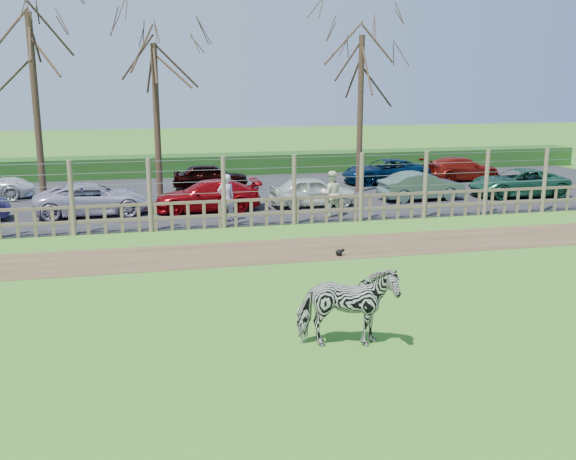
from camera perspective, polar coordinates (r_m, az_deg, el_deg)
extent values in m
plane|color=#64AA38|center=(14.87, -1.59, -6.44)|extent=(120.00, 120.00, 0.00)
cube|color=brown|center=(19.10, -4.28, -2.05)|extent=(34.00, 2.80, 0.01)
cube|color=#232326|center=(28.81, -7.36, 3.00)|extent=(44.00, 13.00, 0.04)
cube|color=#1E4716|center=(35.63, -8.54, 5.71)|extent=(46.00, 2.00, 1.10)
cube|color=brown|center=(22.38, -5.69, 1.31)|extent=(30.00, 0.06, 0.10)
cube|color=brown|center=(22.28, -5.71, 2.57)|extent=(30.00, 0.06, 0.10)
cylinder|color=brown|center=(22.17, -18.66, 2.69)|extent=(0.16, 0.16, 2.50)
cylinder|color=brown|center=(22.06, -12.19, 3.03)|extent=(0.16, 0.16, 2.50)
cylinder|color=brown|center=(22.23, -5.73, 3.33)|extent=(0.16, 0.16, 2.50)
cylinder|color=brown|center=(22.68, 0.55, 3.58)|extent=(0.16, 0.16, 2.50)
cylinder|color=brown|center=(23.39, 6.53, 3.78)|extent=(0.16, 0.16, 2.50)
cylinder|color=brown|center=(24.33, 12.10, 3.93)|extent=(0.16, 0.16, 2.50)
cylinder|color=brown|center=(25.49, 17.22, 4.04)|extent=(0.16, 0.16, 2.50)
cylinder|color=brown|center=(26.83, 21.85, 4.11)|extent=(0.16, 0.16, 2.50)
cylinder|color=gray|center=(22.23, -5.73, 3.33)|extent=(30.00, 0.02, 0.02)
cylinder|color=gray|center=(22.17, -5.75, 4.35)|extent=(30.00, 0.02, 0.02)
cylinder|color=gray|center=(22.11, -5.78, 5.37)|extent=(30.00, 0.02, 0.02)
cylinder|color=gray|center=(22.07, -5.80, 6.27)|extent=(30.00, 0.02, 0.02)
cylinder|color=#3D2B1E|center=(26.54, -21.43, 9.50)|extent=(0.26, 0.26, 7.50)
cylinder|color=#3D2B1E|center=(27.31, -11.57, 9.13)|extent=(0.26, 0.26, 6.50)
cylinder|color=#3D2B1E|center=(29.46, 6.43, 10.05)|extent=(0.26, 0.26, 7.00)
imported|color=gray|center=(12.24, 5.27, -6.85)|extent=(2.00, 1.16, 1.59)
imported|color=silver|center=(23.19, -5.53, 2.86)|extent=(0.70, 0.54, 1.72)
imported|color=beige|center=(24.01, 3.85, 3.23)|extent=(0.88, 0.70, 1.72)
sphere|color=black|center=(18.78, 4.55, -2.02)|extent=(0.20, 0.20, 0.20)
sphere|color=black|center=(18.80, 4.90, -1.80)|extent=(0.10, 0.10, 0.10)
imported|color=#BBB1C8|center=(25.45, -16.90, 2.65)|extent=(4.45, 2.29, 1.20)
imported|color=#96080D|center=(25.31, -7.18, 3.06)|extent=(4.14, 1.68, 1.20)
imported|color=silver|center=(26.09, 2.24, 3.45)|extent=(3.56, 1.52, 1.20)
imported|color=#4D695D|center=(28.03, 11.79, 3.84)|extent=(3.69, 1.40, 1.20)
imported|color=#1E573A|center=(30.19, 19.75, 3.99)|extent=(4.41, 2.20, 1.20)
imported|color=black|center=(30.61, -6.90, 4.76)|extent=(3.63, 1.71, 1.20)
imported|color=#041E3D|center=(32.49, 8.62, 5.18)|extent=(4.38, 2.13, 1.20)
imported|color=maroon|center=(34.29, 15.12, 5.28)|extent=(4.28, 2.09, 1.20)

